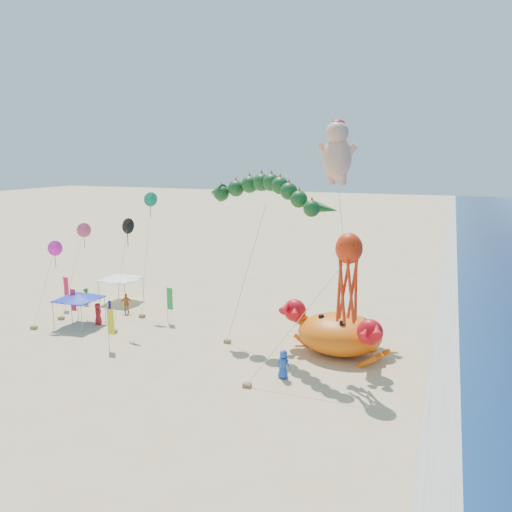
% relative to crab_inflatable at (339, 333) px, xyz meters
% --- Properties ---
extents(ground, '(320.00, 320.00, 0.00)m').
position_rel_crab_inflatable_xyz_m(ground, '(-4.84, -0.95, -1.59)').
color(ground, '#D1B784').
rests_on(ground, ground).
extents(foam_strip, '(320.00, 320.00, 0.00)m').
position_rel_crab_inflatable_xyz_m(foam_strip, '(7.16, -0.95, -1.58)').
color(foam_strip, silver).
rests_on(foam_strip, ground).
extents(crab_inflatable, '(8.21, 7.04, 3.60)m').
position_rel_crab_inflatable_xyz_m(crab_inflatable, '(0.00, 0.00, 0.00)').
color(crab_inflatable, orange).
rests_on(crab_inflatable, ground).
extents(dragon_kite, '(11.32, 5.64, 12.37)m').
position_rel_crab_inflatable_xyz_m(dragon_kite, '(-5.95, 0.36, 9.54)').
color(dragon_kite, '#114019').
rests_on(dragon_kite, ground).
extents(cherub_kite, '(4.06, 4.66, 16.94)m').
position_rel_crab_inflatable_xyz_m(cherub_kite, '(-2.13, 7.18, 12.89)').
color(cherub_kite, '#E9A98E').
rests_on(cherub_kite, ground).
extents(octopus_kite, '(6.42, 4.43, 9.44)m').
position_rel_crab_inflatable_xyz_m(octopus_kite, '(1.17, -3.89, 5.47)').
color(octopus_kite, red).
rests_on(octopus_kite, ground).
extents(canopy_blue, '(3.50, 3.50, 2.71)m').
position_rel_crab_inflatable_xyz_m(canopy_blue, '(-21.78, -1.70, 0.86)').
color(canopy_blue, gray).
rests_on(canopy_blue, ground).
extents(canopy_white, '(3.57, 3.57, 2.71)m').
position_rel_crab_inflatable_xyz_m(canopy_white, '(-22.74, 5.40, 0.86)').
color(canopy_white, gray).
rests_on(canopy_white, ground).
extents(feather_flags, '(11.51, 6.92, 3.20)m').
position_rel_crab_inflatable_xyz_m(feather_flags, '(-19.75, -1.05, 0.43)').
color(feather_flags, gray).
rests_on(feather_flags, ground).
extents(beachgoers, '(23.86, 9.38, 1.89)m').
position_rel_crab_inflatable_xyz_m(beachgoers, '(-16.99, -0.33, -0.70)').
color(beachgoers, '#1F1A9C').
rests_on(beachgoers, ground).
extents(small_kites, '(7.83, 9.88, 10.87)m').
position_rel_crab_inflatable_xyz_m(small_kites, '(-20.90, 0.81, 5.72)').
color(small_kites, '#0B7A59').
rests_on(small_kites, ground).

